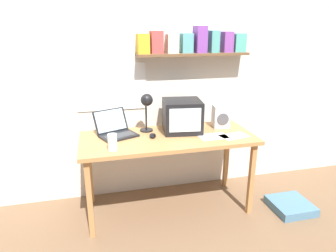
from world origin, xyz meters
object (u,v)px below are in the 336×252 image
laptop (115,129)px  floor_cushion (290,206)px  computer_mouse (153,136)px  open_notebook (234,136)px  desk_lamp (147,105)px  corner_desk (168,143)px  crt_monitor (182,116)px  space_heater (221,116)px  juice_glass (113,143)px  loose_paper_near_monitor (213,136)px

laptop → floor_cushion: (1.63, -0.49, -0.77)m
computer_mouse → open_notebook: (0.74, -0.15, -0.01)m
desk_lamp → open_notebook: desk_lamp is taller
corner_desk → laptop: (-0.47, 0.16, 0.12)m
laptop → computer_mouse: bearing=-47.1°
corner_desk → floor_cushion: corner_desk is taller
crt_monitor → desk_lamp: size_ratio=1.03×
space_heater → desk_lamp: bearing=-174.1°
juice_glass → loose_paper_near_monitor: 0.93m
juice_glass → loose_paper_near_monitor: (0.92, 0.10, -0.06)m
juice_glass → computer_mouse: size_ratio=1.21×
desk_lamp → space_heater: size_ratio=1.70×
open_notebook → loose_paper_near_monitor: (-0.19, 0.03, 0.00)m
computer_mouse → corner_desk: bearing=-3.8°
corner_desk → open_notebook: size_ratio=5.64×
corner_desk → juice_glass: bearing=-157.6°
laptop → space_heater: 1.05m
juice_glass → computer_mouse: bearing=30.7°
desk_lamp → juice_glass: size_ratio=2.75×
floor_cushion → corner_desk: bearing=164.2°
laptop → desk_lamp: size_ratio=1.10×
corner_desk → space_heater: 0.62m
desk_lamp → loose_paper_near_monitor: 0.68m
juice_glass → desk_lamp: bearing=45.8°
crt_monitor → space_heater: bearing=10.7°
loose_paper_near_monitor → floor_cushion: bearing=-16.1°
crt_monitor → desk_lamp: desk_lamp is taller
corner_desk → crt_monitor: bearing=34.6°
open_notebook → desk_lamp: bearing=159.2°
corner_desk → laptop: size_ratio=3.83×
laptop → desk_lamp: bearing=-25.1°
corner_desk → computer_mouse: (-0.14, 0.01, 0.08)m
laptop → juice_glass: 0.38m
desk_lamp → space_heater: 0.77m
crt_monitor → juice_glass: size_ratio=2.85×
juice_glass → floor_cushion: 1.85m
floor_cushion → laptop: bearing=163.3°
computer_mouse → juice_glass: bearing=-149.3°
open_notebook → floor_cushion: open_notebook is taller
space_heater → floor_cushion: bearing=-32.7°
open_notebook → loose_paper_near_monitor: 0.20m
computer_mouse → loose_paper_near_monitor: 0.56m
space_heater → laptop: bearing=-174.7°
crt_monitor → loose_paper_near_monitor: bearing=-37.0°
laptop → juice_glass: laptop is taller
laptop → floor_cushion: 1.87m
space_heater → loose_paper_near_monitor: space_heater is taller
laptop → open_notebook: (1.06, -0.30, -0.05)m
crt_monitor → laptop: (-0.64, 0.04, -0.10)m
corner_desk → floor_cushion: (1.16, -0.33, -0.65)m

